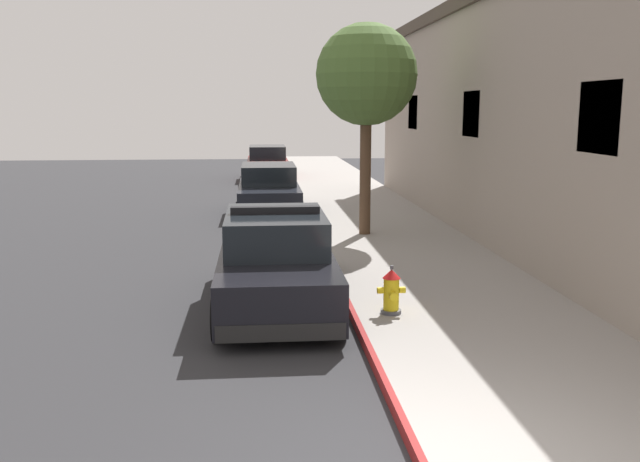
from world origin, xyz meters
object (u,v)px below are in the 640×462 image
(parked_car_dark_far, at_px, (268,164))
(fire_hydrant, at_px, (391,292))
(police_cruiser, at_px, (276,262))
(parked_car_silver_ahead, at_px, (269,191))
(street_tree, at_px, (366,76))

(parked_car_dark_far, height_order, fire_hydrant, parked_car_dark_far)
(police_cruiser, relative_size, fire_hydrant, 6.37)
(parked_car_silver_ahead, distance_m, fire_hydrant, 11.41)
(police_cruiser, distance_m, parked_car_silver_ahead, 10.14)
(parked_car_dark_far, xyz_separation_m, street_tree, (2.24, -15.21, 3.32))
(police_cruiser, distance_m, parked_car_dark_far, 20.90)
(street_tree, bearing_deg, parked_car_dark_far, 98.39)
(parked_car_dark_far, xyz_separation_m, fire_hydrant, (1.60, -22.05, -0.24))
(parked_car_dark_far, height_order, street_tree, street_tree)
(parked_car_silver_ahead, height_order, parked_car_dark_far, same)
(parked_car_silver_ahead, distance_m, parked_car_dark_far, 10.77)
(parked_car_dark_far, bearing_deg, street_tree, -81.61)
(parked_car_silver_ahead, xyz_separation_m, fire_hydrant, (1.71, -11.28, -0.24))
(parked_car_dark_far, distance_m, fire_hydrant, 22.11)
(fire_hydrant, distance_m, street_tree, 7.74)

